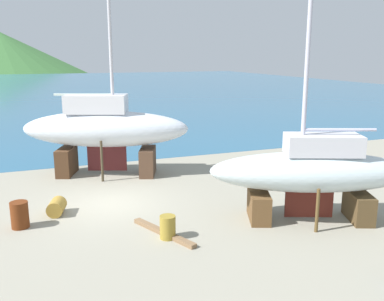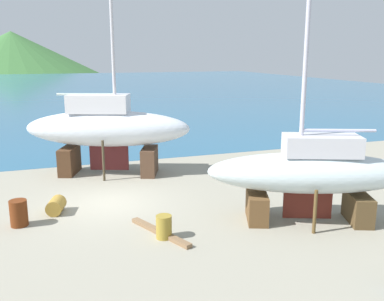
{
  "view_description": "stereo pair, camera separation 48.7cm",
  "coord_description": "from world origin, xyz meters",
  "views": [
    {
      "loc": [
        -2.62,
        -16.55,
        6.0
      ],
      "look_at": [
        3.65,
        0.12,
        1.94
      ],
      "focal_mm": 39.69,
      "sensor_mm": 36.0,
      "label": 1
    },
    {
      "loc": [
        -2.16,
        -16.71,
        6.0
      ],
      "look_at": [
        3.65,
        0.12,
        1.94
      ],
      "focal_mm": 39.69,
      "sensor_mm": 36.0,
      "label": 2
    }
  ],
  "objects": [
    {
      "name": "ground_plane",
      "position": [
        0.0,
        -3.98,
        0.0
      ],
      "size": [
        42.62,
        42.62,
        0.0
      ],
      "primitive_type": "plane",
      "color": "gray"
    },
    {
      "name": "barrel_rust_near",
      "position": [
        1.25,
        -3.96,
        0.39
      ],
      "size": [
        0.68,
        0.68,
        0.79
      ],
      "primitive_type": "cylinder",
      "rotation": [
        0.0,
        0.0,
        2.79
      ],
      "color": "olive",
      "rests_on": "ground"
    },
    {
      "name": "sea_water",
      "position": [
        0.0,
        65.11,
        0.0
      ],
      "size": [
        128.01,
        116.86,
        0.01
      ],
      "primitive_type": "cube",
      "color": "#2A6288",
      "rests_on": "ground"
    },
    {
      "name": "barrel_tipped_left",
      "position": [
        -2.08,
        -0.42,
        0.3
      ],
      "size": [
        0.82,
        1.03,
        0.6
      ],
      "primitive_type": "cylinder",
      "rotation": [
        1.57,
        0.0,
        2.87
      ],
      "color": "olive",
      "rests_on": "ground"
    },
    {
      "name": "timber_short_skew",
      "position": [
        1.2,
        -3.63,
        0.07
      ],
      "size": [
        1.41,
        2.88,
        0.14
      ],
      "primitive_type": "cube",
      "rotation": [
        0.0,
        0.0,
        1.97
      ],
      "color": "#806143",
      "rests_on": "ground"
    },
    {
      "name": "sailboat_far_slipway",
      "position": [
        6.64,
        -4.24,
        1.85
      ],
      "size": [
        7.57,
        4.58,
        12.38
      ],
      "rotation": [
        0.0,
        0.0,
        2.77
      ],
      "color": "brown",
      "rests_on": "ground"
    },
    {
      "name": "barrel_tipped_center",
      "position": [
        -3.36,
        -1.27,
        0.47
      ],
      "size": [
        0.81,
        0.81,
        0.95
      ],
      "primitive_type": "cylinder",
      "rotation": [
        0.0,
        0.0,
        0.42
      ],
      "color": "#622B11",
      "rests_on": "ground"
    },
    {
      "name": "headland_hill",
      "position": [
        -14.23,
        184.55,
        0.0
      ],
      "size": [
        124.99,
        124.99,
        30.87
      ],
      "primitive_type": "cone",
      "color": "#3E7339",
      "rests_on": "ground"
    },
    {
      "name": "sailboat_mid_port",
      "position": [
        0.66,
        4.49,
        2.36
      ],
      "size": [
        8.48,
        4.99,
        14.1
      ],
      "rotation": [
        0.0,
        0.0,
        -0.36
      ],
      "color": "#513827",
      "rests_on": "ground"
    }
  ]
}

